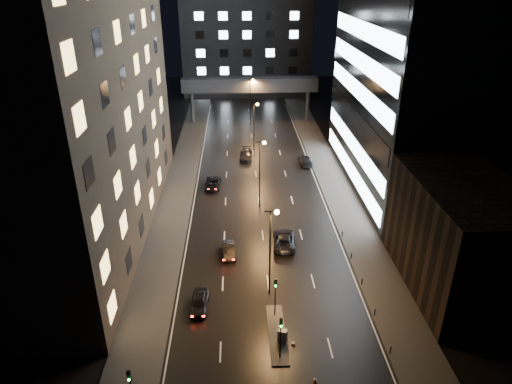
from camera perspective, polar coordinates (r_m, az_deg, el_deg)
ground at (r=77.42m, az=-0.01°, el=2.26°), size 160.00×160.00×0.00m
sidewalk_left at (r=73.37m, az=-9.63°, el=0.54°), size 5.00×110.00×0.15m
sidewalk_right at (r=74.44m, az=9.82°, el=0.91°), size 5.00×110.00×0.15m
building_left at (r=59.22m, az=-22.20°, el=13.32°), size 15.00×48.00×40.00m
building_right_low at (r=52.45m, az=24.13°, el=-5.09°), size 10.00×18.00×12.00m
building_right_glass at (r=73.07m, az=21.16°, el=17.56°), size 20.00×36.00×45.00m
building_far at (r=130.24m, az=-1.20°, el=17.68°), size 34.00×14.00×25.00m
skybridge at (r=103.44m, az=-0.77°, el=13.20°), size 30.00×3.00×10.00m
median_island at (r=45.25m, az=2.64°, el=-17.25°), size 1.60×8.00×0.15m
traffic_signal_near at (r=45.17m, az=2.44°, el=-12.29°), size 0.28×0.34×4.40m
traffic_signal_far at (r=41.01m, az=3.10°, el=-17.03°), size 0.28×0.34×4.40m
bollard_row at (r=50.07m, az=13.82°, el=-12.61°), size 0.12×25.12×0.90m
streetlight_near at (r=46.06m, az=1.98°, el=-6.27°), size 1.45×0.50×10.15m
streetlight_mid_a at (r=63.85m, az=0.62°, el=3.30°), size 1.45×0.50×10.15m
streetlight_mid_b at (r=82.66m, az=-0.15°, el=8.62°), size 1.45×0.50×10.15m
streetlight_far at (r=101.92m, az=-0.64°, el=11.94°), size 1.45×0.50×10.15m
car_away_a at (r=47.94m, az=-7.11°, el=-13.52°), size 1.95×4.36×1.46m
car_away_b at (r=55.52m, az=-3.44°, el=-7.27°), size 1.88×4.28×1.37m
car_away_c at (r=72.52m, az=-5.43°, el=1.04°), size 2.59×5.12×1.39m
car_away_d at (r=83.62m, az=-1.26°, el=4.66°), size 2.50×5.48×1.55m
car_toward_a at (r=57.35m, az=3.52°, el=-5.96°), size 3.07×5.90×1.59m
car_toward_b at (r=81.63m, az=6.20°, el=3.93°), size 2.06×5.02×1.46m
utility_cabinet at (r=43.96m, az=3.33°, el=-17.51°), size 0.98×0.84×1.35m
cone_a at (r=44.19m, az=4.68°, el=-18.34°), size 0.42×0.42×0.46m
cone_b at (r=41.41m, az=7.41°, el=-22.25°), size 0.38×0.38×0.57m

